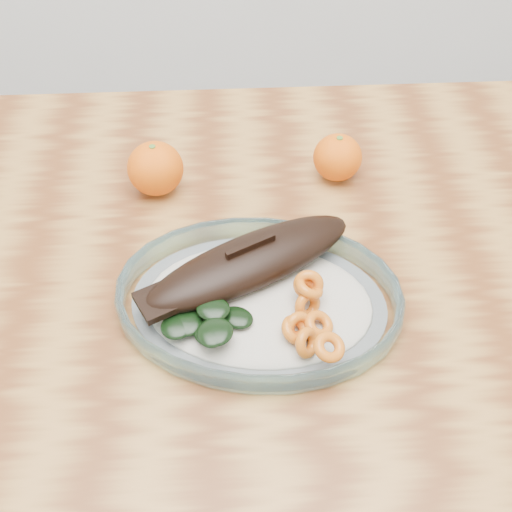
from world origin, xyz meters
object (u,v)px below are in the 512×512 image
at_px(plated_meal, 258,296).
at_px(dining_table, 212,331).
at_px(orange_left, 155,168).
at_px(orange_right, 337,157).

bearing_deg(plated_meal, dining_table, 151.96).
height_order(orange_left, orange_right, orange_left).
bearing_deg(dining_table, plated_meal, -36.29).
height_order(dining_table, orange_left, orange_left).
xyz_separation_m(orange_left, orange_right, (0.24, 0.02, -0.00)).
bearing_deg(dining_table, orange_left, 111.97).
relative_size(dining_table, plated_meal, 1.89).
bearing_deg(orange_left, plated_meal, -59.15).
relative_size(dining_table, orange_right, 18.63).
xyz_separation_m(plated_meal, orange_right, (0.12, 0.22, 0.01)).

